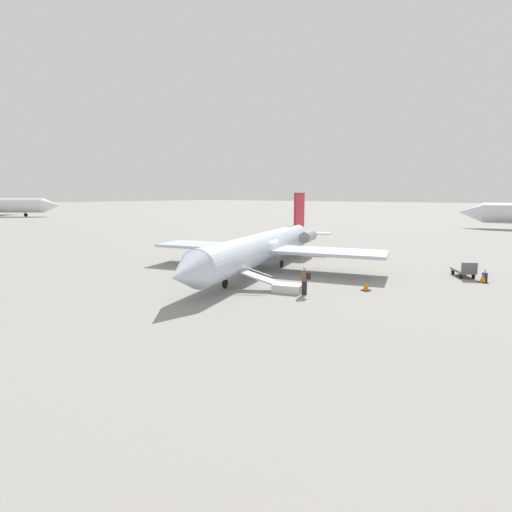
{
  "coord_description": "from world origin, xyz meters",
  "views": [
    {
      "loc": [
        25.34,
        19.03,
        6.08
      ],
      "look_at": [
        2.7,
        1.56,
        1.66
      ],
      "focal_mm": 28.0,
      "sensor_mm": 36.0,
      "label": 1
    }
  ],
  "objects_px": {
    "airplane_main": "(265,246)",
    "suitcase": "(485,277)",
    "boarding_stairs": "(281,286)",
    "passenger": "(305,279)",
    "luggage_cart": "(464,271)"
  },
  "relations": [
    {
      "from": "airplane_main",
      "to": "suitcase",
      "type": "bearing_deg",
      "value": 94.2
    },
    {
      "from": "boarding_stairs",
      "to": "suitcase",
      "type": "distance_m",
      "value": 14.78
    },
    {
      "from": "boarding_stairs",
      "to": "suitcase",
      "type": "relative_size",
      "value": 4.7
    },
    {
      "from": "boarding_stairs",
      "to": "suitcase",
      "type": "xyz_separation_m",
      "value": [
        -11.11,
        9.75,
        -0.03
      ]
    },
    {
      "from": "suitcase",
      "to": "boarding_stairs",
      "type": "bearing_deg",
      "value": -41.29
    },
    {
      "from": "passenger",
      "to": "airplane_main",
      "type": "bearing_deg",
      "value": -53.35
    },
    {
      "from": "boarding_stairs",
      "to": "luggage_cart",
      "type": "bearing_deg",
      "value": -140.06
    },
    {
      "from": "passenger",
      "to": "luggage_cart",
      "type": "relative_size",
      "value": 0.71
    },
    {
      "from": "luggage_cart",
      "to": "boarding_stairs",
      "type": "bearing_deg",
      "value": -65.79
    },
    {
      "from": "suitcase",
      "to": "luggage_cart",
      "type": "bearing_deg",
      "value": -121.69
    },
    {
      "from": "boarding_stairs",
      "to": "passenger",
      "type": "bearing_deg",
      "value": 169.3
    },
    {
      "from": "airplane_main",
      "to": "luggage_cart",
      "type": "distance_m",
      "value": 15.19
    },
    {
      "from": "airplane_main",
      "to": "boarding_stairs",
      "type": "distance_m",
      "value": 7.97
    },
    {
      "from": "boarding_stairs",
      "to": "passenger",
      "type": "distance_m",
      "value": 1.76
    },
    {
      "from": "airplane_main",
      "to": "suitcase",
      "type": "height_order",
      "value": "airplane_main"
    }
  ]
}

